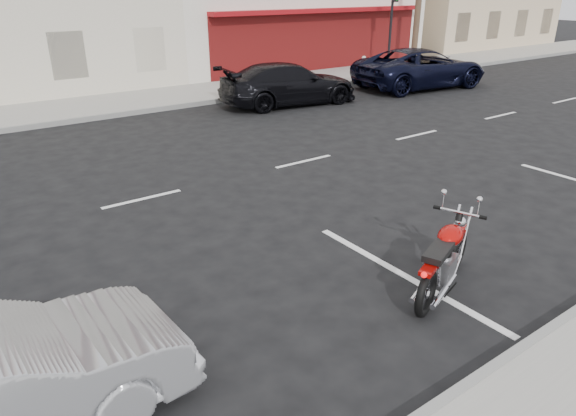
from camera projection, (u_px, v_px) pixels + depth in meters
name	position (u px, v px, depth m)	size (l,w,h in m)	color
ground	(231.00, 179.00, 11.15)	(120.00, 120.00, 0.00)	black
traffic_light	(393.00, 16.00, 23.57)	(0.26, 0.30, 3.80)	black
fire_hydrant	(364.00, 63.00, 23.70)	(0.20, 0.20, 0.72)	beige
motorcycle	(459.00, 240.00, 7.45)	(1.92, 0.94, 1.01)	black
suv_far	(421.00, 68.00, 20.68)	(2.59, 5.62, 1.56)	black
car_far	(289.00, 84.00, 17.79)	(2.00, 4.91, 1.43)	black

